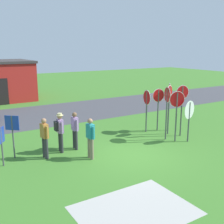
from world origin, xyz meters
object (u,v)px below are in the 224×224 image
at_px(person_on_left, 60,130).
at_px(info_panel_leftmost, 1,140).
at_px(stop_sign_leaning_left, 177,107).
at_px(info_panel_middle, 12,129).
at_px(person_in_teal, 90,136).
at_px(stop_sign_center_cluster, 147,103).
at_px(stop_sign_far_back, 182,102).
at_px(stop_sign_leaning_right, 169,99).
at_px(stop_sign_low_front, 158,102).
at_px(stop_sign_rear_right, 169,101).
at_px(person_near_signs, 45,136).
at_px(stop_sign_rear_left, 189,114).
at_px(person_in_dark_shirt, 75,129).
at_px(stop_sign_tallest, 167,104).

distance_m(person_on_left, info_panel_leftmost, 2.43).
xyz_separation_m(stop_sign_leaning_left, person_on_left, (-5.28, 1.57, -0.68)).
height_order(person_on_left, info_panel_middle, info_panel_middle).
bearing_deg(person_in_teal, info_panel_leftmost, 160.71).
bearing_deg(info_panel_middle, person_on_left, -10.66).
height_order(stop_sign_center_cluster, info_panel_leftmost, stop_sign_center_cluster).
height_order(stop_sign_far_back, stop_sign_leaning_right, stop_sign_far_back).
xyz_separation_m(stop_sign_leaning_right, stop_sign_low_front, (-0.45, 0.35, -0.17)).
height_order(stop_sign_rear_right, person_near_signs, stop_sign_rear_right).
distance_m(stop_sign_center_cluster, info_panel_middle, 6.92).
bearing_deg(stop_sign_leaning_right, stop_sign_far_back, -95.48).
relative_size(stop_sign_center_cluster, stop_sign_rear_left, 1.13).
bearing_deg(stop_sign_leaning_left, stop_sign_far_back, 30.01).
bearing_deg(person_on_left, info_panel_leftmost, -174.91).
relative_size(stop_sign_far_back, stop_sign_rear_right, 1.02).
height_order(stop_sign_rear_left, person_near_signs, stop_sign_rear_left).
relative_size(stop_sign_rear_left, person_in_dark_shirt, 1.19).
bearing_deg(person_on_left, person_in_teal, -59.75).
relative_size(stop_sign_tallest, info_panel_leftmost, 1.73).
xyz_separation_m(stop_sign_tallest, person_in_teal, (-4.28, -0.21, -0.84)).
bearing_deg(stop_sign_leaning_right, stop_sign_leaning_left, -121.58).
relative_size(person_in_dark_shirt, info_panel_middle, 0.94).
height_order(stop_sign_rear_left, person_in_teal, stop_sign_rear_left).
distance_m(person_near_signs, info_panel_middle, 1.31).
xyz_separation_m(stop_sign_tallest, person_near_signs, (-5.84, 0.81, -0.84)).
relative_size(stop_sign_low_front, person_in_dark_shirt, 1.36).
xyz_separation_m(stop_sign_low_front, person_near_signs, (-6.54, -0.61, -0.62)).
height_order(person_in_teal, person_on_left, person_on_left).
bearing_deg(stop_sign_rear_left, stop_sign_leaning_left, 142.75).
relative_size(stop_sign_far_back, person_on_left, 1.51).
relative_size(stop_sign_far_back, stop_sign_center_cluster, 1.15).
xyz_separation_m(stop_sign_leaning_left, person_near_signs, (-6.06, 1.25, -0.74)).
xyz_separation_m(stop_sign_rear_left, person_in_teal, (-4.98, 0.60, -0.42)).
xyz_separation_m(stop_sign_rear_right, person_on_left, (-5.78, 0.52, -0.74)).
height_order(stop_sign_far_back, stop_sign_rear_right, stop_sign_far_back).
bearing_deg(stop_sign_tallest, person_on_left, 167.46).
height_order(stop_sign_tallest, person_near_signs, stop_sign_tallest).
xyz_separation_m(stop_sign_rear_left, person_in_dark_shirt, (-5.05, 1.93, -0.42)).
bearing_deg(info_panel_middle, stop_sign_tallest, -12.04).
distance_m(stop_sign_low_front, info_panel_middle, 7.64).
xyz_separation_m(stop_sign_center_cluster, person_near_signs, (-5.83, -0.71, -0.61)).
relative_size(stop_sign_rear_right, info_panel_leftmost, 1.70).
xyz_separation_m(stop_sign_center_cluster, stop_sign_rear_left, (0.71, -2.32, -0.19)).
bearing_deg(stop_sign_leaning_right, stop_sign_rear_left, -103.62).
relative_size(stop_sign_center_cluster, person_near_signs, 1.35).
bearing_deg(stop_sign_tallest, stop_sign_rear_left, -49.03).
relative_size(stop_sign_far_back, info_panel_middle, 1.46).
height_order(info_panel_leftmost, info_panel_middle, info_panel_middle).
bearing_deg(stop_sign_tallest, info_panel_leftmost, 173.06).
bearing_deg(stop_sign_leaning_left, person_in_dark_shirt, 161.07).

